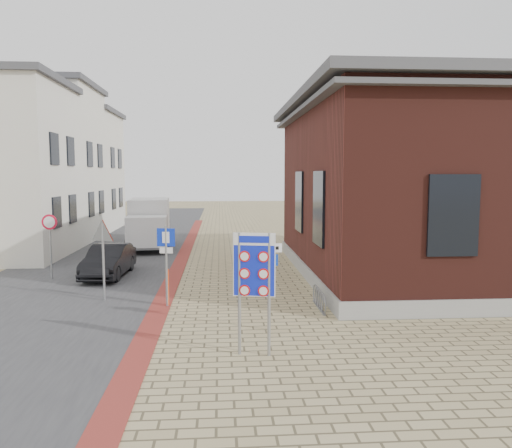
{
  "coord_description": "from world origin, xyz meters",
  "views": [
    {
      "loc": [
        -0.21,
        -11.88,
        3.91
      ],
      "look_at": [
        1.0,
        5.03,
        2.2
      ],
      "focal_mm": 35.0,
      "sensor_mm": 36.0,
      "label": 1
    }
  ],
  "objects_px": {
    "border_sign": "(254,268)",
    "parking_sign": "(166,252)",
    "bollard": "(167,287)",
    "essen_sign": "(269,270)",
    "sedan": "(109,261)",
    "box_truck": "(149,223)"
  },
  "relations": [
    {
      "from": "sedan",
      "to": "parking_sign",
      "type": "relative_size",
      "value": 1.54
    },
    {
      "from": "essen_sign",
      "to": "bollard",
      "type": "height_order",
      "value": "essen_sign"
    },
    {
      "from": "box_truck",
      "to": "bollard",
      "type": "relative_size",
      "value": 4.59
    },
    {
      "from": "box_truck",
      "to": "essen_sign",
      "type": "height_order",
      "value": "box_truck"
    },
    {
      "from": "sedan",
      "to": "border_sign",
      "type": "xyz_separation_m",
      "value": [
        4.97,
        -8.67,
        1.3
      ]
    },
    {
      "from": "box_truck",
      "to": "bollard",
      "type": "height_order",
      "value": "box_truck"
    },
    {
      "from": "border_sign",
      "to": "bollard",
      "type": "distance_m",
      "value": 5.0
    },
    {
      "from": "parking_sign",
      "to": "essen_sign",
      "type": "bearing_deg",
      "value": -30.99
    },
    {
      "from": "border_sign",
      "to": "essen_sign",
      "type": "relative_size",
      "value": 1.14
    },
    {
      "from": "essen_sign",
      "to": "parking_sign",
      "type": "xyz_separation_m",
      "value": [
        -2.8,
        2.39,
        0.1
      ]
    },
    {
      "from": "box_truck",
      "to": "sedan",
      "type": "bearing_deg",
      "value": -98.54
    },
    {
      "from": "border_sign",
      "to": "essen_sign",
      "type": "xyz_separation_m",
      "value": [
        0.5,
        1.73,
        -0.38
      ]
    },
    {
      "from": "border_sign",
      "to": "essen_sign",
      "type": "bearing_deg",
      "value": 85.51
    },
    {
      "from": "essen_sign",
      "to": "bollard",
      "type": "bearing_deg",
      "value": 133.17
    },
    {
      "from": "sedan",
      "to": "box_truck",
      "type": "height_order",
      "value": "box_truck"
    },
    {
      "from": "border_sign",
      "to": "essen_sign",
      "type": "distance_m",
      "value": 1.84
    },
    {
      "from": "box_truck",
      "to": "border_sign",
      "type": "height_order",
      "value": "border_sign"
    },
    {
      "from": "parking_sign",
      "to": "bollard",
      "type": "relative_size",
      "value": 2.18
    },
    {
      "from": "box_truck",
      "to": "parking_sign",
      "type": "relative_size",
      "value": 2.11
    },
    {
      "from": "border_sign",
      "to": "parking_sign",
      "type": "xyz_separation_m",
      "value": [
        -2.3,
        4.11,
        -0.28
      ]
    },
    {
      "from": "sedan",
      "to": "parking_sign",
      "type": "xyz_separation_m",
      "value": [
        2.67,
        -4.55,
        1.02
      ]
    },
    {
      "from": "parking_sign",
      "to": "box_truck",
      "type": "bearing_deg",
      "value": 109.81
    }
  ]
}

